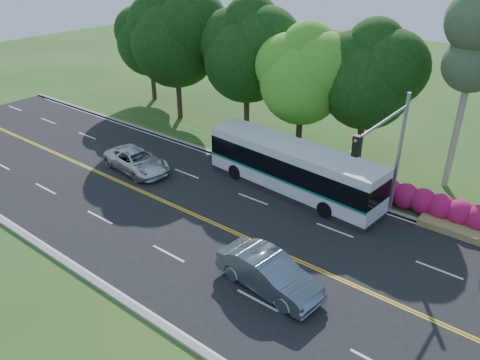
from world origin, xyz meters
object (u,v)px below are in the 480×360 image
Objects in this scene: transit_bus at (292,169)px; sedan at (269,273)px; traffic_signal at (388,146)px; suv at (137,161)px.

sedan is (4.15, -8.32, -0.67)m from transit_bus.
sedan is (-1.60, -7.93, -3.82)m from traffic_signal.
transit_bus is at bearing 32.32° from sedan.
traffic_signal reaches higher than sedan.
transit_bus is 2.28× the size of suv.
transit_bus is (-5.75, 0.40, -3.15)m from traffic_signal.
traffic_signal is 8.94m from sedan.
transit_bus is 10.51m from suv.
transit_bus is 2.33× the size of sedan.
sedan is 0.98× the size of suv.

